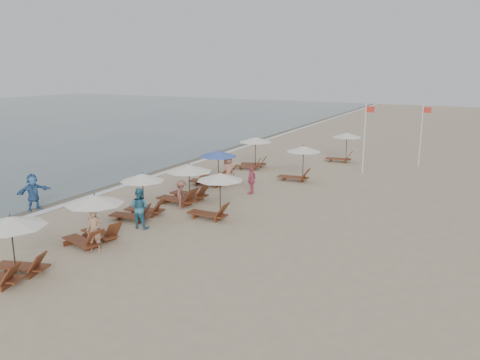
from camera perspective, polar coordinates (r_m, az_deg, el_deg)
The scene contains 20 objects.
ground at distance 18.50m, azimuth -2.05°, elevation -9.64°, with size 160.00×160.00×0.00m, color tan.
wet_sand_band at distance 33.24m, azimuth -12.51°, elevation 0.43°, with size 3.20×140.00×0.01m, color #6B5E4C.
foam_line at distance 32.44m, azimuth -10.74°, elevation 0.21°, with size 0.50×140.00×0.02m, color white.
lounger_station_0 at distance 18.47m, azimuth -25.24°, elevation -7.01°, with size 2.65×2.37×2.30m.
lounger_station_1 at distance 20.94m, azimuth -16.80°, elevation -4.20°, with size 2.63×2.38×2.08m.
lounger_station_2 at distance 23.87m, azimuth -11.62°, elevation -1.93°, with size 2.52×2.14×2.22m.
lounger_station_3 at distance 26.27m, azimuth -6.40°, elevation -0.41°, with size 2.84×2.46×2.07m.
lounger_station_4 at distance 30.17m, azimuth -3.00°, elevation 1.42°, with size 2.84×2.38×2.11m.
lounger_station_5 at distance 34.70m, azimuth 1.52°, elevation 3.34°, with size 2.56×2.34×2.26m.
inland_station_0 at distance 23.25m, azimuth -2.96°, elevation -1.25°, with size 2.66×2.24×2.22m.
inland_station_1 at distance 31.13m, azimuth 6.89°, elevation 2.39°, with size 2.67×2.24×2.22m.
inland_station_2 at distance 37.88m, azimuth 11.93°, elevation 4.17°, with size 2.64×2.24×2.22m.
beachgoer_near at distance 20.24m, azimuth -16.55°, elevation -5.61°, with size 0.62×0.40×1.69m, color #A47459.
beachgoer_mid_a at distance 22.51m, azimuth -11.58°, elevation -3.19°, with size 0.90×0.70×1.86m, color teal.
beachgoer_mid_b at distance 25.08m, azimuth -6.84°, elevation -1.73°, with size 0.97×0.56×1.51m, color brown.
beachgoer_far_a at distance 27.84m, azimuth 1.35°, elevation -0.01°, with size 0.95×0.40×1.62m, color #CA5071.
beachgoer_far_b at distance 29.82m, azimuth -1.41°, elevation 1.15°, with size 0.93×0.60×1.90m, color #B0725F.
waterline_walker at distance 26.87m, azimuth -22.88°, elevation -1.29°, with size 1.73×0.55×1.87m, color #34609C.
flag_pole_near at distance 33.88m, azimuth 14.30°, elevation 5.07°, with size 0.59×0.08×4.74m.
flag_pole_far at distance 37.45m, azimuth 20.33°, elevation 5.20°, with size 0.60×0.08×4.48m.
Camera 1 is at (8.37, -14.85, 7.19)m, focal length 36.76 mm.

